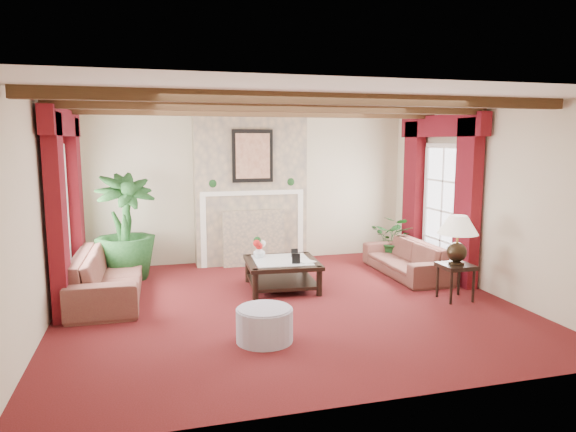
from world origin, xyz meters
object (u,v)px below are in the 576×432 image
object	(u,v)px
sofa_right	(406,253)
side_table	(455,282)
coffee_table	(282,275)
ottoman	(264,325)
potted_palm	(126,250)
sofa_left	(108,267)

from	to	relation	value
sofa_right	side_table	size ratio (longest dim) A/B	3.71
coffee_table	ottoman	distance (m)	2.06
coffee_table	ottoman	bearing A→B (deg)	-105.65
potted_palm	side_table	distance (m)	5.08
sofa_left	side_table	distance (m)	4.90
side_table	potted_palm	bearing A→B (deg)	152.14
ottoman	sofa_left	bearing A→B (deg)	129.78
sofa_right	coffee_table	world-z (taller)	sofa_right
sofa_right	potted_palm	distance (m)	4.58
potted_palm	coffee_table	world-z (taller)	potted_palm
sofa_right	ottoman	size ratio (longest dim) A/B	2.99
sofa_left	coffee_table	world-z (taller)	sofa_left
sofa_right	potted_palm	xyz separation A→B (m)	(-4.48, 0.96, 0.11)
potted_palm	ottoman	size ratio (longest dim) A/B	3.02
potted_palm	coffee_table	xyz separation A→B (m)	(2.28, -1.21, -0.26)
sofa_left	side_table	world-z (taller)	sofa_left
ottoman	potted_palm	bearing A→B (deg)	116.61
sofa_left	potted_palm	size ratio (longest dim) A/B	1.19
sofa_right	sofa_left	bearing A→B (deg)	-89.04
potted_palm	ottoman	bearing A→B (deg)	-63.39
sofa_left	ottoman	bearing A→B (deg)	-139.04
sofa_left	sofa_right	xyz separation A→B (m)	(4.68, 0.05, -0.07)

